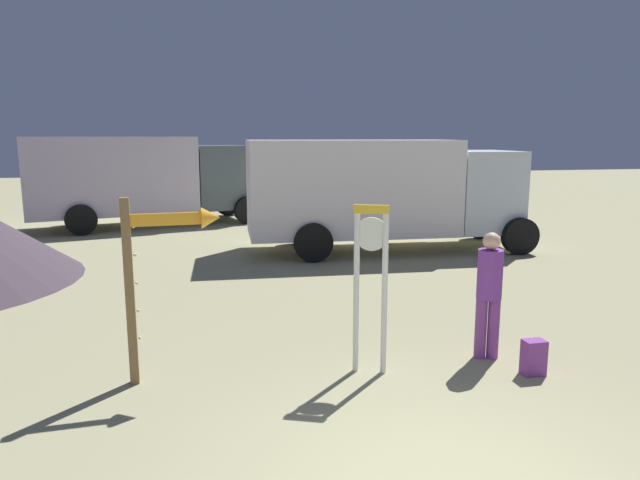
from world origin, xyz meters
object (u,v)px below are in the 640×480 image
(person_near_clock, at_px, (489,289))
(box_truck_near, at_px, (380,189))
(backpack, at_px, (533,358))
(arrow_sign, at_px, (162,257))
(standing_clock, at_px, (371,271))
(box_truck_far, at_px, (137,176))

(person_near_clock, relative_size, box_truck_near, 0.23)
(person_near_clock, relative_size, backpack, 3.81)
(arrow_sign, bearing_deg, backpack, -10.60)
(standing_clock, height_order, person_near_clock, standing_clock)
(arrow_sign, bearing_deg, standing_clock, -6.93)
(standing_clock, xyz_separation_m, arrow_sign, (-2.40, 0.29, 0.23))
(standing_clock, relative_size, person_near_clock, 1.24)
(standing_clock, xyz_separation_m, person_near_clock, (1.61, 0.10, -0.33))
(arrow_sign, bearing_deg, box_truck_near, 54.86)
(box_truck_far, bearing_deg, standing_clock, -73.63)
(standing_clock, distance_m, person_near_clock, 1.65)
(standing_clock, bearing_deg, box_truck_near, 70.91)
(person_near_clock, xyz_separation_m, box_truck_near, (0.91, 7.19, 0.62))
(standing_clock, distance_m, box_truck_far, 13.33)
(standing_clock, relative_size, arrow_sign, 0.94)
(person_near_clock, bearing_deg, box_truck_near, 82.81)
(standing_clock, xyz_separation_m, box_truck_far, (-3.76, 12.79, 0.32))
(box_truck_far, bearing_deg, person_near_clock, -67.07)
(person_near_clock, height_order, backpack, person_near_clock)
(box_truck_near, bearing_deg, person_near_clock, -97.19)
(box_truck_far, bearing_deg, box_truck_near, -41.27)
(box_truck_near, distance_m, box_truck_far, 8.35)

